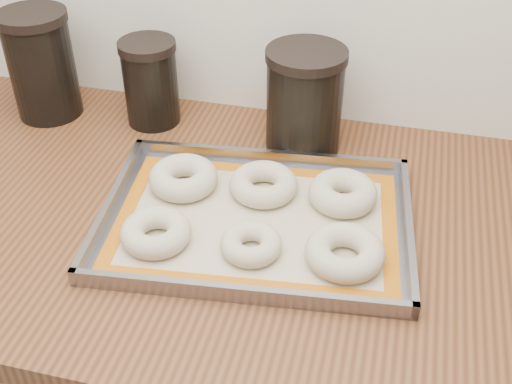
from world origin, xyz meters
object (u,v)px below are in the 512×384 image
(bagel_front_right, at_px, (345,252))
(bagel_front_left, at_px, (156,232))
(bagel_front_mid, at_px, (251,244))
(canister_mid, at_px, (151,82))
(canister_left, at_px, (42,64))
(canister_right, at_px, (304,100))
(baking_tray, at_px, (256,220))
(bagel_back_right, at_px, (343,193))
(bagel_back_left, at_px, (183,178))
(bagel_back_mid, at_px, (263,184))

(bagel_front_right, bearing_deg, bagel_front_left, -175.13)
(bagel_front_mid, height_order, canister_mid, canister_mid)
(canister_left, bearing_deg, bagel_front_mid, -32.16)
(canister_right, bearing_deg, baking_tray, -96.88)
(bagel_front_left, distance_m, canister_mid, 0.36)
(bagel_front_right, height_order, canister_left, canister_left)
(bagel_back_right, bearing_deg, bagel_front_left, -147.93)
(bagel_back_left, height_order, bagel_back_mid, bagel_back_left)
(bagel_front_right, bearing_deg, canister_left, 154.69)
(bagel_back_right, relative_size, canister_right, 0.58)
(bagel_front_mid, xyz_separation_m, bagel_back_left, (-0.14, 0.12, 0.00))
(bagel_front_mid, relative_size, bagel_back_right, 0.82)
(canister_right, bearing_deg, bagel_back_right, -59.00)
(bagel_front_left, distance_m, bagel_back_mid, 0.19)
(bagel_back_mid, bearing_deg, canister_right, 78.15)
(bagel_front_left, relative_size, bagel_back_left, 0.93)
(baking_tray, distance_m, bagel_back_left, 0.15)
(bagel_front_left, xyz_separation_m, bagel_front_mid, (0.14, 0.01, -0.00))
(baking_tray, xyz_separation_m, canister_mid, (-0.26, 0.25, 0.07))
(bagel_back_right, xyz_separation_m, canister_right, (-0.09, 0.15, 0.07))
(baking_tray, xyz_separation_m, bagel_back_right, (0.12, 0.08, 0.02))
(bagel_front_right, bearing_deg, bagel_back_left, 157.92)
(bagel_back_mid, height_order, canister_right, canister_right)
(bagel_back_mid, xyz_separation_m, canister_left, (-0.46, 0.16, 0.08))
(bagel_back_right, relative_size, canister_left, 0.53)
(bagel_front_left, xyz_separation_m, bagel_front_right, (0.27, 0.02, 0.00))
(canister_left, xyz_separation_m, canister_right, (0.49, -0.00, -0.01))
(bagel_back_mid, bearing_deg, bagel_front_right, -41.02)
(bagel_front_left, bearing_deg, bagel_back_left, 92.02)
(bagel_front_right, bearing_deg, bagel_front_mid, -174.78)
(canister_left, bearing_deg, bagel_back_right, -14.71)
(baking_tray, bearing_deg, bagel_back_left, 157.63)
(bagel_front_mid, distance_m, canister_right, 0.31)
(bagel_back_right, height_order, canister_mid, canister_mid)
(bagel_front_mid, bearing_deg, bagel_back_right, 52.79)
(bagel_back_left, distance_m, canister_right, 0.25)
(canister_right, bearing_deg, bagel_front_left, -116.86)
(bagel_back_right, distance_m, canister_right, 0.19)
(baking_tray, relative_size, bagel_front_mid, 5.62)
(bagel_back_left, bearing_deg, bagel_back_right, 4.83)
(baking_tray, distance_m, canister_mid, 0.37)
(bagel_back_mid, distance_m, bagel_back_right, 0.13)
(bagel_front_right, bearing_deg, bagel_back_right, 99.06)
(bagel_front_left, height_order, canister_left, canister_left)
(bagel_front_left, relative_size, bagel_back_right, 0.96)
(baking_tray, height_order, canister_mid, canister_mid)
(baking_tray, xyz_separation_m, bagel_front_mid, (0.01, -0.07, 0.01))
(canister_mid, bearing_deg, bagel_front_right, -37.33)
(bagel_front_left, distance_m, bagel_front_mid, 0.14)
(bagel_front_right, distance_m, canister_left, 0.67)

